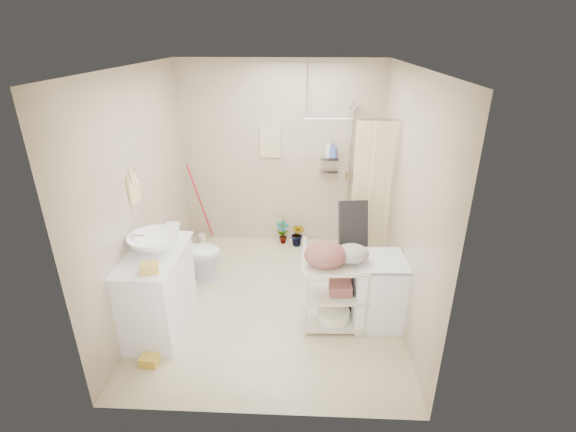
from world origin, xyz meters
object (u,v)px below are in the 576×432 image
toilet (193,253)px  laundry_rack (335,290)px  vanity (157,291)px  washing_machine (378,290)px

toilet → laundry_rack: size_ratio=0.79×
vanity → toilet: 0.99m
vanity → toilet: (0.12, 0.98, -0.09)m
laundry_rack → vanity: bearing=-178.9°
toilet → washing_machine: (2.18, -0.76, 0.02)m
toilet → washing_machine: size_ratio=0.94×
toilet → vanity: bearing=173.8°
toilet → laundry_rack: (1.72, -0.87, 0.09)m
laundry_rack → toilet: bearing=150.8°
vanity → washing_machine: vanity is taller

